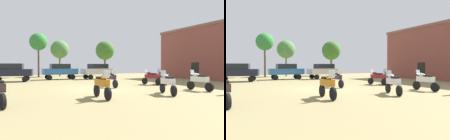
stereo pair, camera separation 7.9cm
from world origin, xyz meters
The scene contains 14 objects.
ground_plane centered at (0.00, 0.00, 0.01)m, with size 44.00×52.00×0.02m.
brick_building centered at (18.00, 2.85, 3.46)m, with size 6.12×15.21×6.92m.
motorcycle_1 centered at (2.50, -4.82, 0.74)m, with size 0.84×2.12×1.46m.
motorcycle_2 centered at (5.56, 0.66, 0.72)m, with size 0.83×2.03×1.44m.
motorcycle_5 centered at (1.24, 0.47, 0.76)m, with size 0.62×2.23×1.50m.
motorcycle_7 centered at (5.84, -4.39, 0.74)m, with size 0.62×2.13×1.46m.
motorcycle_8 centered at (6.68, 0.48, 0.74)m, with size 0.76×2.09×1.47m.
motorcycle_10 centered at (-1.71, -4.42, 0.76)m, with size 0.62×2.17×1.51m.
car_1 centered at (4.55, 10.73, 1.19)m, with size 4.46×2.24×2.00m.
car_3 centered at (-5.82, 10.50, 1.19)m, with size 4.57×2.60×2.00m.
car_4 centered at (-0.19, 12.01, 1.19)m, with size 4.30×1.80×2.00m.
tree_2 centered at (9.71, 19.49, 4.54)m, with size 3.44×3.44×6.27m.
tree_3 centered at (-1.87, 19.38, 5.50)m, with size 2.72×2.72×6.89m.
tree_4 centered at (1.52, 19.68, 4.49)m, with size 2.99×2.99×5.98m.
Camera 2 is at (-6.14, -14.36, 1.77)m, focal length 32.64 mm.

